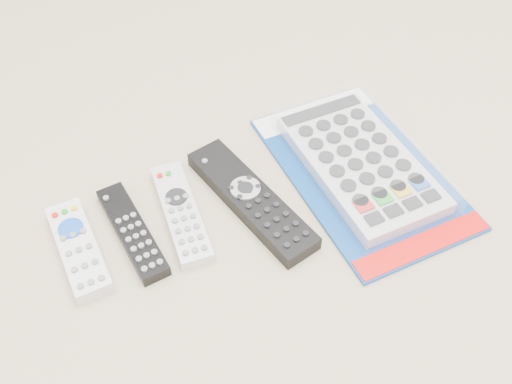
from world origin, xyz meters
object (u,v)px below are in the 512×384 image
remote_small_grey (79,249)px  remote_slim_black (132,232)px  remote_large_black (251,199)px  remote_silver_dvd (181,213)px  jumbo_remote_packaged (361,162)px

remote_small_grey → remote_slim_black: size_ratio=0.93×
remote_small_grey → remote_large_black: bearing=-6.8°
remote_silver_dvd → remote_small_grey: bearing=-174.0°
remote_small_grey → remote_silver_dvd: 0.15m
remote_large_black → jumbo_remote_packaged: 0.18m
remote_large_black → remote_slim_black: bearing=161.7°
remote_slim_black → remote_silver_dvd: size_ratio=0.92×
remote_slim_black → remote_silver_dvd: same height
remote_small_grey → remote_silver_dvd: bearing=-1.6°
remote_large_black → jumbo_remote_packaged: jumbo_remote_packaged is taller
remote_silver_dvd → jumbo_remote_packaged: jumbo_remote_packaged is taller
jumbo_remote_packaged → remote_small_grey: bearing=175.9°
remote_small_grey → remote_large_black: 0.25m
jumbo_remote_packaged → remote_large_black: bearing=177.1°
remote_slim_black → jumbo_remote_packaged: bearing=-9.6°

